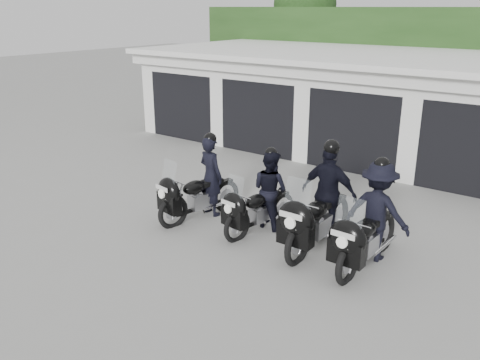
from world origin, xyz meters
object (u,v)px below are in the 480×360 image
Objects in this scene: police_bike_a at (200,185)px; police_bike_d at (373,218)px; police_bike_b at (264,195)px; police_bike_c at (324,201)px.

police_bike_a is 3.74m from police_bike_d.
police_bike_d is at bearing 7.64° from police_bike_b.
police_bike_b is 0.89× the size of police_bike_d.
police_bike_d is (2.30, -0.04, 0.10)m from police_bike_b.
police_bike_b is at bearing -176.73° from police_bike_c.
police_bike_c is (2.71, 0.39, 0.14)m from police_bike_a.
police_bike_a is 1.07× the size of police_bike_b.
police_bike_c is 1.06× the size of police_bike_d.
police_bike_d is at bearing 15.29° from police_bike_a.
police_bike_c reaches higher than police_bike_d.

